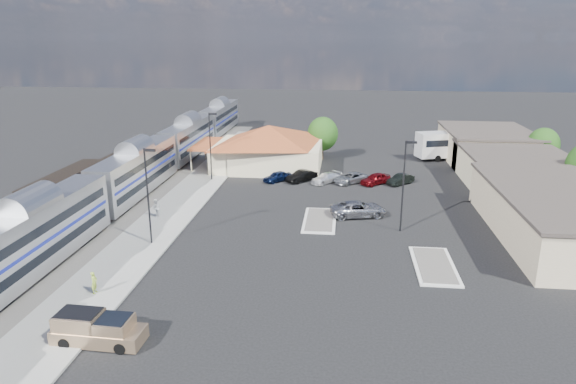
# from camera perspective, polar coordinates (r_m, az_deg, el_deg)

# --- Properties ---
(ground) EXTENTS (280.00, 280.00, 0.00)m
(ground) POSITION_cam_1_polar(r_m,az_deg,el_deg) (51.71, -1.01, -3.82)
(ground) COLOR black
(ground) RESTS_ON ground
(railbed) EXTENTS (16.00, 100.00, 0.12)m
(railbed) POSITION_cam_1_polar(r_m,az_deg,el_deg) (64.84, -18.82, -0.38)
(railbed) COLOR #4C4944
(railbed) RESTS_ON ground
(platform) EXTENTS (5.50, 92.00, 0.18)m
(platform) POSITION_cam_1_polar(r_m,az_deg,el_deg) (59.79, -11.76, -1.21)
(platform) COLOR gray
(platform) RESTS_ON ground
(passenger_train) EXTENTS (3.00, 104.00, 5.55)m
(passenger_train) POSITION_cam_1_polar(r_m,az_deg,el_deg) (63.30, -16.42, 2.08)
(passenger_train) COLOR silver
(passenger_train) RESTS_ON ground
(freight_cars) EXTENTS (2.80, 46.00, 4.00)m
(freight_cars) POSITION_cam_1_polar(r_m,az_deg,el_deg) (61.50, -23.41, 0.03)
(freight_cars) COLOR black
(freight_cars) RESTS_ON ground
(station_depot) EXTENTS (18.35, 12.24, 6.20)m
(station_depot) POSITION_cam_1_polar(r_m,az_deg,el_deg) (74.34, -2.19, 5.09)
(station_depot) COLOR beige
(station_depot) RESTS_ON ground
(buildings_east) EXTENTS (14.40, 51.40, 4.80)m
(buildings_east) POSITION_cam_1_polar(r_m,az_deg,el_deg) (67.89, 24.81, 1.65)
(buildings_east) COLOR #C6B28C
(buildings_east) RESTS_ON ground
(traffic_island_south) EXTENTS (3.30, 7.50, 0.21)m
(traffic_island_south) POSITION_cam_1_polar(r_m,az_deg,el_deg) (53.22, 3.54, -3.12)
(traffic_island_south) COLOR silver
(traffic_island_south) RESTS_ON ground
(traffic_island_north) EXTENTS (3.30, 7.50, 0.21)m
(traffic_island_north) POSITION_cam_1_polar(r_m,az_deg,el_deg) (44.60, 15.94, -7.85)
(traffic_island_north) COLOR silver
(traffic_island_north) RESTS_ON ground
(lamp_plat_s) EXTENTS (1.08, 0.25, 9.00)m
(lamp_plat_s) POSITION_cam_1_polar(r_m,az_deg,el_deg) (47.13, -15.26, 0.34)
(lamp_plat_s) COLOR black
(lamp_plat_s) RESTS_ON ground
(lamp_plat_n) EXTENTS (1.08, 0.25, 9.00)m
(lamp_plat_n) POSITION_cam_1_polar(r_m,az_deg,el_deg) (67.47, -8.57, 5.62)
(lamp_plat_n) COLOR black
(lamp_plat_n) RESTS_ON ground
(lamp_lot) EXTENTS (1.08, 0.25, 9.00)m
(lamp_lot) POSITION_cam_1_polar(r_m,az_deg,el_deg) (50.05, 12.83, 1.46)
(lamp_lot) COLOR black
(lamp_lot) RESTS_ON ground
(tree_east_c) EXTENTS (4.41, 4.41, 6.21)m
(tree_east_c) POSITION_cam_1_polar(r_m,az_deg,el_deg) (80.37, 26.48, 4.69)
(tree_east_c) COLOR #382314
(tree_east_c) RESTS_ON ground
(tree_depot) EXTENTS (4.71, 4.71, 6.63)m
(tree_depot) POSITION_cam_1_polar(r_m,az_deg,el_deg) (79.34, 3.88, 6.47)
(tree_depot) COLOR #382314
(tree_depot) RESTS_ON ground
(pickup_truck) EXTENTS (5.68, 2.27, 1.94)m
(pickup_truck) POSITION_cam_1_polar(r_m,az_deg,el_deg) (34.83, -20.29, -14.15)
(pickup_truck) COLOR #A18363
(pickup_truck) RESTS_ON ground
(suv) EXTENTS (6.40, 4.03, 1.65)m
(suv) POSITION_cam_1_polar(r_m,az_deg,el_deg) (54.75, 7.82, -1.88)
(suv) COLOR #9B9CA2
(suv) RESTS_ON ground
(coach_bus) EXTENTS (13.58, 6.66, 4.27)m
(coach_bus) POSITION_cam_1_polar(r_m,az_deg,el_deg) (84.17, 18.44, 5.16)
(coach_bus) COLOR white
(coach_bus) RESTS_ON ground
(person_a) EXTENTS (0.41, 0.62, 1.68)m
(person_a) POSITION_cam_1_polar(r_m,az_deg,el_deg) (40.68, -20.74, -9.39)
(person_a) COLOR #9DBC3A
(person_a) RESTS_ON platform
(person_b) EXTENTS (0.87, 1.03, 1.90)m
(person_b) POSITION_cam_1_polar(r_m,az_deg,el_deg) (55.30, -14.48, -1.74)
(person_b) COLOR silver
(person_b) RESTS_ON platform
(parked_car_a) EXTENTS (3.88, 3.96, 1.35)m
(parked_car_a) POSITION_cam_1_polar(r_m,az_deg,el_deg) (67.46, -1.21, 1.74)
(parked_car_a) COLOR #0C173C
(parked_car_a) RESTS_ON ground
(parked_car_b) EXTENTS (4.20, 4.33, 1.47)m
(parked_car_b) POSITION_cam_1_polar(r_m,az_deg,el_deg) (67.40, 1.52, 1.78)
(parked_car_b) COLOR black
(parked_car_b) RESTS_ON ground
(parked_car_c) EXTENTS (4.39, 4.42, 1.29)m
(parked_car_c) POSITION_cam_1_polar(r_m,az_deg,el_deg) (66.96, 4.23, 1.55)
(parked_car_c) COLOR silver
(parked_car_c) RESTS_ON ground
(parked_car_d) EXTENTS (5.16, 4.95, 1.36)m
(parked_car_d) POSITION_cam_1_polar(r_m,az_deg,el_deg) (67.22, 6.96, 1.56)
(parked_car_d) COLOR gray
(parked_car_d) RESTS_ON ground
(parked_car_e) EXTENTS (4.38, 4.19, 1.47)m
(parked_car_e) POSITION_cam_1_polar(r_m,az_deg,el_deg) (67.04, 9.70, 1.45)
(parked_car_e) COLOR maroon
(parked_car_e) RESTS_ON ground
(parked_car_f) EXTENTS (3.87, 3.84, 1.33)m
(parked_car_f) POSITION_cam_1_polar(r_m,az_deg,el_deg) (67.63, 12.39, 1.37)
(parked_car_f) COLOR black
(parked_car_f) RESTS_ON ground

